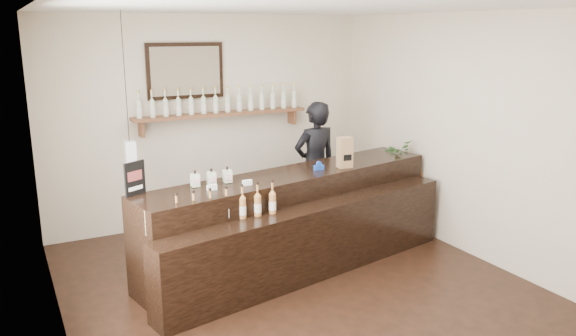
% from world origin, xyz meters
% --- Properties ---
extents(ground, '(5.00, 5.00, 0.00)m').
position_xyz_m(ground, '(0.00, 0.00, 0.00)').
color(ground, black).
rests_on(ground, ground).
extents(room_shell, '(5.00, 5.00, 5.00)m').
position_xyz_m(room_shell, '(0.00, 0.00, 1.70)').
color(room_shell, beige).
rests_on(room_shell, ground).
extents(back_wall_decor, '(2.66, 0.96, 1.69)m').
position_xyz_m(back_wall_decor, '(-0.14, 2.37, 1.75)').
color(back_wall_decor, brown).
rests_on(back_wall_decor, ground).
extents(counter, '(3.79, 1.70, 1.22)m').
position_xyz_m(counter, '(0.28, 0.56, 0.49)').
color(counter, black).
rests_on(counter, ground).
extents(promo_sign, '(0.22, 0.13, 0.33)m').
position_xyz_m(promo_sign, '(-1.47, 0.64, 1.21)').
color(promo_sign, black).
rests_on(promo_sign, counter).
extents(paper_bag, '(0.18, 0.14, 0.36)m').
position_xyz_m(paper_bag, '(0.94, 0.65, 1.22)').
color(paper_bag, '#99784A').
rests_on(paper_bag, counter).
extents(tape_dispenser, '(0.12, 0.05, 0.10)m').
position_xyz_m(tape_dispenser, '(0.62, 0.68, 1.08)').
color(tape_dispenser, '#1845AD').
rests_on(tape_dispenser, counter).
extents(side_cabinet, '(0.52, 0.63, 0.81)m').
position_xyz_m(side_cabinet, '(2.00, 1.01, 0.40)').
color(side_cabinet, brown).
rests_on(side_cabinet, ground).
extents(potted_plant, '(0.44, 0.41, 0.39)m').
position_xyz_m(potted_plant, '(2.00, 1.01, 1.01)').
color(potted_plant, '#376D2B').
rests_on(potted_plant, side_cabinet).
extents(shopkeeper, '(0.72, 0.49, 1.93)m').
position_xyz_m(shopkeeper, '(1.08, 1.55, 0.96)').
color(shopkeeper, black).
rests_on(shopkeeper, ground).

